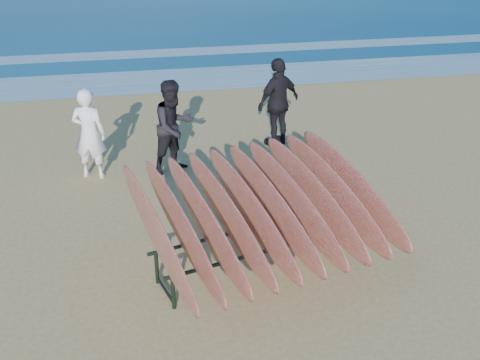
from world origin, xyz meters
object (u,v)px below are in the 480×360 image
(person_dark_b, at_px, (278,102))
(person_white, at_px, (89,134))
(surfboard_rack, at_px, (262,209))
(person_dark_a, at_px, (174,127))

(person_dark_b, bearing_deg, person_white, -15.85)
(surfboard_rack, relative_size, person_dark_a, 2.08)
(person_white, distance_m, person_dark_b, 4.05)
(surfboard_rack, xyz_separation_m, person_white, (-2.44, 3.79, -0.10))
(surfboard_rack, bearing_deg, person_dark_b, 57.57)
(person_white, bearing_deg, person_dark_a, -161.42)
(person_dark_b, bearing_deg, person_dark_a, -6.91)
(person_white, xyz_separation_m, person_dark_b, (3.94, 0.91, 0.07))
(surfboard_rack, xyz_separation_m, person_dark_a, (-0.84, 3.76, -0.07))
(person_white, bearing_deg, surfboard_rack, 142.58)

